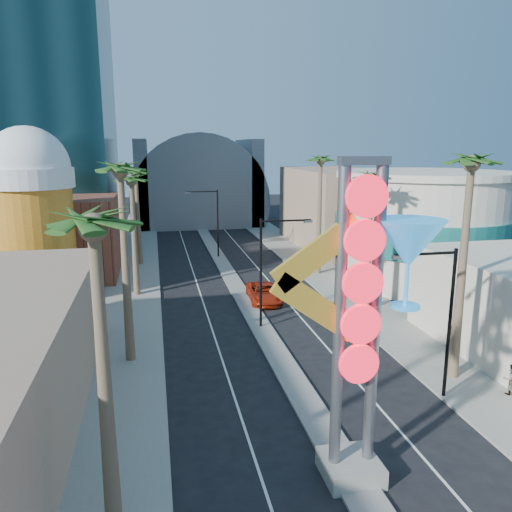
{
  "coord_description": "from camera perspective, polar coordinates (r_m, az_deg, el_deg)",
  "views": [
    {
      "loc": [
        -7.19,
        -13.42,
        12.88
      ],
      "look_at": [
        -0.37,
        19.91,
        5.38
      ],
      "focal_mm": 35.0,
      "sensor_mm": 36.0,
      "label": 1
    }
  ],
  "objects": [
    {
      "name": "palm_2",
      "position": [
        43.59,
        -14.03,
        7.59
      ],
      "size": [
        2.4,
        2.4,
        11.2
      ],
      "color": "brown",
      "rests_on": "ground"
    },
    {
      "name": "palm_0",
      "position": [
        15.8,
        -17.94,
        1.06
      ],
      "size": [
        2.4,
        2.4,
        11.7
      ],
      "color": "brown",
      "rests_on": "ground"
    },
    {
      "name": "canopy",
      "position": [
        86.15,
        -6.76,
        6.63
      ],
      "size": [
        22.0,
        16.0,
        22.0
      ],
      "color": "slate",
      "rests_on": "ground"
    },
    {
      "name": "palm_5",
      "position": [
        28.51,
        23.31,
        8.19
      ],
      "size": [
        2.4,
        2.4,
        13.2
      ],
      "color": "brown",
      "rests_on": "ground"
    },
    {
      "name": "filler_east",
      "position": [
        66.12,
        9.1,
        5.43
      ],
      "size": [
        10.0,
        20.0,
        10.0
      ],
      "primitive_type": "cube",
      "color": "tan",
      "rests_on": "ground"
    },
    {
      "name": "turquoise_building",
      "position": [
        50.77,
        18.37,
        3.14
      ],
      "size": [
        16.6,
        16.6,
        10.6
      ],
      "color": "beige",
      "rests_on": "ground"
    },
    {
      "name": "red_pickup",
      "position": [
        42.29,
        0.91,
        -4.24
      ],
      "size": [
        2.76,
        5.54,
        1.51
      ],
      "primitive_type": "imported",
      "rotation": [
        0.0,
        0.0,
        -0.05
      ],
      "color": "#B7280E",
      "rests_on": "ground"
    },
    {
      "name": "palm_3",
      "position": [
        55.55,
        -13.56,
        8.58
      ],
      "size": [
        2.4,
        2.4,
        11.2
      ],
      "color": "brown",
      "rests_on": "ground"
    },
    {
      "name": "pedestrian_b",
      "position": [
        29.94,
        27.12,
        -12.43
      ],
      "size": [
        0.94,
        0.81,
        1.67
      ],
      "primitive_type": "imported",
      "rotation": [
        0.0,
        0.0,
        2.91
      ],
      "color": "gray",
      "rests_on": "sidewalk_east"
    },
    {
      "name": "median",
      "position": [
        53.47,
        -3.5,
        -1.45
      ],
      "size": [
        1.6,
        84.0,
        0.15
      ],
      "primitive_type": "cube",
      "color": "gray",
      "rests_on": "ground"
    },
    {
      "name": "pedestrian_a",
      "position": [
        34.21,
        21.3,
        -8.76
      ],
      "size": [
        0.73,
        0.6,
        1.73
      ],
      "primitive_type": "imported",
      "rotation": [
        0.0,
        0.0,
        3.48
      ],
      "color": "gray",
      "rests_on": "sidewalk_east"
    },
    {
      "name": "palm_6",
      "position": [
        39.05,
        13.09,
        7.78
      ],
      "size": [
        2.4,
        2.4,
        11.7
      ],
      "color": "brown",
      "rests_on": "ground"
    },
    {
      "name": "beer_mug",
      "position": [
        44.8,
        -24.22,
        4.88
      ],
      "size": [
        7.0,
        7.0,
        14.5
      ],
      "color": "#AB5116",
      "rests_on": "ground"
    },
    {
      "name": "sidewalk_west",
      "position": [
        50.14,
        -13.83,
        -2.74
      ],
      "size": [
        5.0,
        100.0,
        0.15
      ],
      "primitive_type": "cube",
      "color": "gray",
      "rests_on": "ground"
    },
    {
      "name": "streetlight_2",
      "position": [
        26.78,
        20.52,
        -5.88
      ],
      "size": [
        3.45,
        0.25,
        8.0
      ],
      "color": "black",
      "rests_on": "ground"
    },
    {
      "name": "brick_filler_west",
      "position": [
        52.92,
        -20.98,
        1.94
      ],
      "size": [
        10.0,
        10.0,
        8.0
      ],
      "primitive_type": "cube",
      "color": "brown",
      "rests_on": "ground"
    },
    {
      "name": "streetlight_0",
      "position": [
        35.22,
        1.43,
        -0.71
      ],
      "size": [
        3.79,
        0.25,
        8.0
      ],
      "color": "black",
      "rests_on": "ground"
    },
    {
      "name": "hotel_tower",
      "position": [
        68.16,
        -25.82,
        21.51
      ],
      "size": [
        20.0,
        20.0,
        50.0
      ],
      "primitive_type": "cube",
      "color": "black",
      "rests_on": "ground"
    },
    {
      "name": "palm_1",
      "position": [
        29.55,
        -15.2,
        8.01
      ],
      "size": [
        2.4,
        2.4,
        12.7
      ],
      "color": "brown",
      "rests_on": "ground"
    },
    {
      "name": "sidewalk_east",
      "position": [
        52.79,
        7.24,
        -1.71
      ],
      "size": [
        5.0,
        100.0,
        0.15
      ],
      "primitive_type": "cube",
      "color": "gray",
      "rests_on": "ground"
    },
    {
      "name": "neon_sign",
      "position": [
        19.06,
        13.89,
        -4.94
      ],
      "size": [
        6.53,
        2.6,
        12.55
      ],
      "color": "gray",
      "rests_on": "ground"
    },
    {
      "name": "palm_7",
      "position": [
        50.15,
        7.4,
        9.98
      ],
      "size": [
        2.4,
        2.4,
        12.7
      ],
      "color": "brown",
      "rests_on": "ground"
    },
    {
      "name": "streetlight_1",
      "position": [
        58.35,
        -4.93,
        4.5
      ],
      "size": [
        3.79,
        0.25,
        8.0
      ],
      "color": "black",
      "rests_on": "ground"
    }
  ]
}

